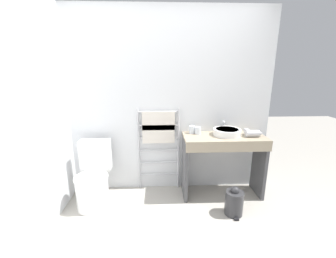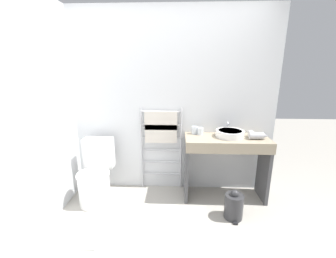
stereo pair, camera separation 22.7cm
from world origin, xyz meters
name	(u,v)px [view 2 (the right image)]	position (x,y,z in m)	size (l,w,h in m)	color
wall_back	(169,103)	(0.00, 1.39, 1.23)	(2.84, 0.12, 2.45)	silver
wall_side	(41,113)	(-1.36, 0.67, 1.23)	(0.12, 1.99, 2.45)	silver
toilet	(96,177)	(-0.94, 0.95, 0.32)	(0.41, 0.55, 0.80)	white
towel_radiator	(161,132)	(-0.11, 1.28, 0.85)	(0.57, 0.06, 1.18)	silver
vanity_counter	(226,157)	(0.74, 1.08, 0.58)	(1.05, 0.47, 0.84)	gray
sink_basin	(230,133)	(0.78, 1.13, 0.89)	(0.36, 0.36, 0.08)	white
faucet	(228,126)	(0.78, 1.28, 0.94)	(0.02, 0.10, 0.15)	silver
cup_near_wall	(194,130)	(0.34, 1.23, 0.89)	(0.08, 0.08, 0.10)	silver
cup_near_edge	(200,131)	(0.42, 1.20, 0.89)	(0.08, 0.08, 0.09)	silver
hair_dryer	(257,135)	(1.10, 1.05, 0.89)	(0.22, 0.18, 0.09)	#B7B7BC
trash_bin	(234,206)	(0.78, 0.65, 0.16)	(0.21, 0.25, 0.36)	#333335
bath_mat	(74,236)	(-0.95, 0.26, 0.01)	(0.56, 0.36, 0.01)	silver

